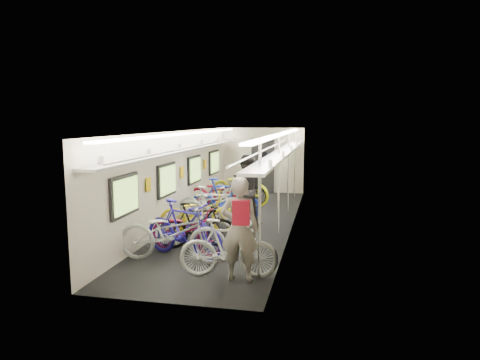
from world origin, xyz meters
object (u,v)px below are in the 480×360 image
at_px(bicycle_1, 183,229).
at_px(backpack, 241,213).
at_px(passenger_mid, 246,190).
at_px(bicycle_0, 172,233).
at_px(passenger_near, 240,229).

distance_m(bicycle_1, backpack, 2.17).
bearing_deg(bicycle_1, passenger_mid, 8.56).
distance_m(bicycle_0, bicycle_1, 0.29).
height_order(bicycle_0, passenger_near, passenger_near).
bearing_deg(passenger_mid, backpack, 97.81).
bearing_deg(passenger_near, backpack, 106.41).
bearing_deg(backpack, passenger_near, 99.60).
bearing_deg(passenger_near, bicycle_0, -22.50).
height_order(bicycle_0, bicycle_1, bicycle_1).
xyz_separation_m(bicycle_1, backpack, (1.44, -1.45, 0.71)).
bearing_deg(passenger_near, bicycle_1, -32.81).
bearing_deg(backpack, bicycle_1, 130.60).
relative_size(passenger_near, backpack, 4.67).
xyz_separation_m(passenger_near, backpack, (0.13, -0.52, 0.39)).
bearing_deg(passenger_mid, bicycle_1, 74.31).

